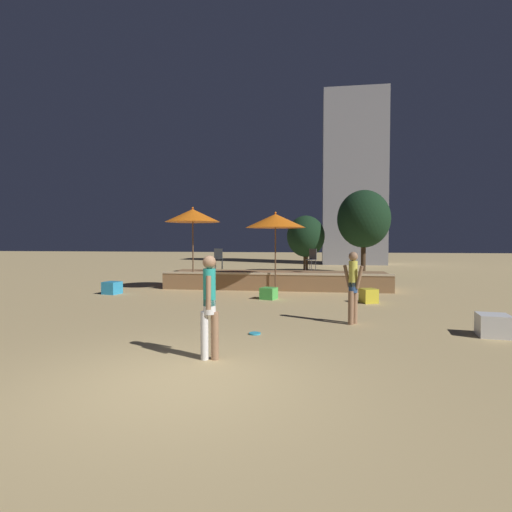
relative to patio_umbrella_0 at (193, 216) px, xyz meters
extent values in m
plane|color=tan|center=(2.93, -10.10, -2.95)|extent=(120.00, 120.00, 0.00)
cube|color=olive|center=(3.23, 1.21, -2.63)|extent=(9.00, 2.47, 0.64)
cube|color=#CCB793|center=(3.23, 0.01, -2.27)|extent=(9.00, 0.12, 0.08)
cylinder|color=brown|center=(0.00, 0.00, -1.60)|extent=(0.05, 0.05, 2.70)
cone|color=orange|center=(0.00, 0.00, 0.00)|extent=(2.17, 2.17, 0.51)
sphere|color=orange|center=(0.00, 0.00, 0.30)|extent=(0.08, 0.08, 0.08)
cylinder|color=brown|center=(3.31, -0.18, -1.72)|extent=(0.05, 0.05, 2.45)
cone|color=orange|center=(3.31, -0.18, -0.24)|extent=(2.28, 2.28, 0.52)
sphere|color=orange|center=(3.31, -0.18, 0.06)|extent=(0.08, 0.08, 0.08)
cube|color=#4CC651|center=(3.28, -2.09, -2.75)|extent=(0.60, 0.60, 0.39)
cube|color=yellow|center=(6.48, -2.41, -2.72)|extent=(0.59, 0.59, 0.45)
cube|color=white|center=(8.43, -6.56, -2.72)|extent=(0.67, 0.67, 0.46)
cube|color=#2D9EDB|center=(-2.56, -1.66, -2.72)|extent=(0.63, 0.63, 0.45)
cylinder|color=white|center=(3.01, -8.97, -2.55)|extent=(0.13, 0.13, 0.80)
cylinder|color=#997051|center=(3.17, -8.94, -2.55)|extent=(0.13, 0.13, 0.80)
cylinder|color=white|center=(3.09, -8.95, -2.07)|extent=(0.20, 0.20, 0.24)
cylinder|color=teal|center=(3.09, -8.95, -1.75)|extent=(0.20, 0.20, 0.61)
cylinder|color=#997051|center=(3.12, -9.12, -1.82)|extent=(0.10, 0.15, 0.55)
cylinder|color=#997051|center=(3.06, -8.79, -1.82)|extent=(0.10, 0.15, 0.55)
sphere|color=#997051|center=(3.09, -8.95, -1.33)|extent=(0.22, 0.22, 0.22)
cylinder|color=#997051|center=(5.64, -5.80, -2.55)|extent=(0.13, 0.13, 0.79)
cylinder|color=#997051|center=(5.74, -5.67, -2.55)|extent=(0.13, 0.13, 0.79)
cylinder|color=#2D4C7F|center=(5.69, -5.74, -2.08)|extent=(0.20, 0.20, 0.24)
cylinder|color=#D8D14C|center=(5.69, -5.74, -1.76)|extent=(0.20, 0.20, 0.60)
cylinder|color=#997051|center=(5.82, -5.84, -1.83)|extent=(0.21, 0.19, 0.54)
cylinder|color=#997051|center=(5.56, -5.64, -1.83)|extent=(0.22, 0.19, 0.54)
sphere|color=#997051|center=(5.69, -5.74, -1.35)|extent=(0.21, 0.21, 0.21)
cylinder|color=#2D3338|center=(0.80, 1.73, -2.01)|extent=(0.02, 0.02, 0.45)
cylinder|color=#2D3338|center=(0.50, 1.69, -2.01)|extent=(0.02, 0.02, 0.45)
cylinder|color=#2D3338|center=(0.84, 1.43, -2.01)|extent=(0.02, 0.02, 0.45)
cylinder|color=#2D3338|center=(0.54, 1.39, -2.01)|extent=(0.02, 0.02, 0.45)
cylinder|color=#2D3338|center=(0.67, 1.56, -1.78)|extent=(0.40, 0.40, 0.02)
cube|color=#2D3338|center=(0.69, 1.39, -1.56)|extent=(0.36, 0.08, 0.45)
cylinder|color=#47474C|center=(4.41, 1.37, -2.01)|extent=(0.02, 0.02, 0.45)
cylinder|color=#47474C|center=(4.66, 1.20, -2.01)|extent=(0.02, 0.02, 0.45)
cylinder|color=#47474C|center=(4.58, 1.62, -2.01)|extent=(0.02, 0.02, 0.45)
cylinder|color=#47474C|center=(4.83, 1.45, -2.01)|extent=(0.02, 0.02, 0.45)
cylinder|color=#47474C|center=(4.62, 1.41, -1.78)|extent=(0.40, 0.40, 0.02)
cube|color=#47474C|center=(4.72, 1.55, -1.56)|extent=(0.31, 0.23, 0.45)
cylinder|color=#33B2D8|center=(3.57, -7.10, -2.93)|extent=(0.24, 0.24, 0.03)
cylinder|color=#3D2B1C|center=(7.62, 8.88, -2.02)|extent=(0.28, 0.28, 1.85)
ellipsoid|color=black|center=(7.62, 8.88, 0.28)|extent=(3.07, 3.07, 3.38)
cylinder|color=#3D2B1C|center=(4.23, 9.36, -2.36)|extent=(0.28, 0.28, 1.18)
ellipsoid|color=black|center=(4.23, 9.36, -0.73)|extent=(2.30, 2.30, 2.53)
cube|color=gray|center=(7.93, 18.70, 4.06)|extent=(5.06, 3.45, 14.01)
camera|label=1|loc=(4.81, -15.28, -0.98)|focal=28.00mm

